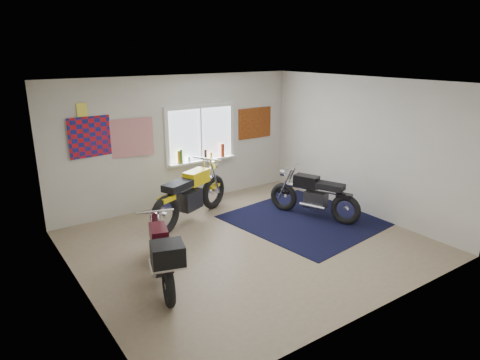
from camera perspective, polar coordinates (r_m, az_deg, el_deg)
ground at (r=7.41m, az=1.19°, el=-8.44°), size 5.50×5.50×0.00m
room_shell at (r=6.86m, az=1.28°, el=4.02°), size 5.50×5.50×5.50m
navy_rug at (r=8.48m, az=8.76°, el=-5.18°), size 2.80×2.89×0.01m
window_assembly at (r=9.22m, az=-5.27°, el=5.61°), size 1.66×0.17×1.26m
oil_bottles at (r=9.22m, az=-5.10°, el=3.48°), size 1.15×0.09×0.30m
flag_display at (r=8.21m, az=-20.35°, el=8.75°), size 1.60×0.10×1.17m
triumph_poster at (r=9.97m, az=1.99°, el=7.60°), size 0.90×0.03×0.70m
yellow_triumph at (r=8.25m, az=-6.62°, el=-2.11°), size 2.09×1.07×1.12m
black_chrome_bike at (r=8.48m, az=9.84°, el=-2.18°), size 0.87×1.82×0.98m
maroon_tourer at (r=6.04m, az=-10.31°, el=-9.90°), size 0.85×1.80×0.92m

